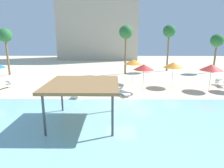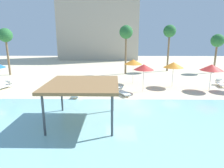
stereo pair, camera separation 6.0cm
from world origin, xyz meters
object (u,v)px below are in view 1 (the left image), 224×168
object	(u,v)px
beach_umbrella_orange_1	(173,65)
palm_tree_2	(217,41)
beach_umbrella_red_0	(144,67)
palm_tree_0	(5,36)
lounge_chair_2	(220,83)
beach_umbrella_red_5	(212,67)
lounge_chair_1	(5,85)
lounge_chair_4	(98,86)
palm_tree_1	(169,32)
shade_pavilion	(83,85)
palm_tree_3	(126,33)
beach_umbrella_orange_6	(133,62)
lounge_chair_5	(122,92)
lounge_chair_3	(78,93)

from	to	relation	value
beach_umbrella_orange_1	palm_tree_2	distance (m)	12.66
beach_umbrella_red_0	palm_tree_0	world-z (taller)	palm_tree_0
beach_umbrella_red_0	lounge_chair_2	world-z (taller)	beach_umbrella_red_0
beach_umbrella_red_5	lounge_chair_2	distance (m)	3.50
lounge_chair_1	palm_tree_0	size ratio (longest dim) A/B	0.30
lounge_chair_4	palm_tree_1	bearing A→B (deg)	150.12
palm_tree_0	shade_pavilion	bearing A→B (deg)	-50.12
palm_tree_2	palm_tree_3	xyz separation A→B (m)	(-13.62, -1.25, 1.12)
beach_umbrella_orange_1	lounge_chair_4	distance (m)	8.38
lounge_chair_2	lounge_chair_4	size ratio (longest dim) A/B	0.99
beach_umbrella_orange_1	beach_umbrella_orange_6	world-z (taller)	beach_umbrella_orange_6
palm_tree_3	beach_umbrella_orange_6	bearing A→B (deg)	-84.84
lounge_chair_1	palm_tree_3	xyz separation A→B (m)	(13.31, 8.40, 5.48)
palm_tree_2	beach_umbrella_orange_6	bearing A→B (deg)	-150.95
beach_umbrella_orange_1	lounge_chair_2	world-z (taller)	beach_umbrella_orange_1
lounge_chair_5	lounge_chair_3	bearing A→B (deg)	-111.10
lounge_chair_2	lounge_chair_4	world-z (taller)	same
beach_umbrella_red_0	palm_tree_3	bearing A→B (deg)	97.52
beach_umbrella_orange_6	beach_umbrella_orange_1	bearing A→B (deg)	-19.39
lounge_chair_5	palm_tree_0	world-z (taller)	palm_tree_0
beach_umbrella_red_5	lounge_chair_5	distance (m)	9.41
lounge_chair_2	palm_tree_1	distance (m)	11.65
beach_umbrella_orange_6	palm_tree_1	xyz separation A→B (m)	(6.28, 8.59, 3.42)
shade_pavilion	palm_tree_1	distance (m)	22.17
lounge_chair_5	palm_tree_2	size ratio (longest dim) A/B	0.34
beach_umbrella_orange_6	palm_tree_3	xyz separation A→B (m)	(-0.54, 6.02, 3.24)
beach_umbrella_orange_6	palm_tree_0	distance (m)	18.20
shade_pavilion	palm_tree_0	distance (m)	20.65
beach_umbrella_orange_1	beach_umbrella_red_5	world-z (taller)	beach_umbrella_orange_1
lounge_chair_5	lounge_chair_1	bearing A→B (deg)	-127.93
lounge_chair_1	palm_tree_0	xyz separation A→B (m)	(-3.40, 7.42, 5.08)
beach_umbrella_red_0	palm_tree_1	world-z (taller)	palm_tree_1
beach_umbrella_orange_6	lounge_chair_2	size ratio (longest dim) A/B	1.45
lounge_chair_3	palm_tree_0	xyz separation A→B (m)	(-11.70, 10.15, 5.08)
beach_umbrella_orange_1	palm_tree_1	size ratio (longest dim) A/B	0.38
shade_pavilion	palm_tree_2	bearing A→B (deg)	46.09
palm_tree_1	lounge_chair_1	bearing A→B (deg)	-151.41
lounge_chair_2	lounge_chair_3	xyz separation A→B (m)	(-15.30, -4.12, 0.00)
lounge_chair_1	palm_tree_1	world-z (taller)	palm_tree_1
lounge_chair_5	palm_tree_2	xyz separation A→B (m)	(14.47, 11.89, 4.36)
lounge_chair_5	beach_umbrella_red_5	bearing A→B (deg)	73.14
lounge_chair_4	palm_tree_3	world-z (taller)	palm_tree_3
shade_pavilion	palm_tree_1	world-z (taller)	palm_tree_1
beach_umbrella_red_0	beach_umbrella_orange_1	distance (m)	4.04
lounge_chair_3	palm_tree_0	bearing A→B (deg)	-125.92
beach_umbrella_red_5	palm_tree_3	xyz separation A→B (m)	(-8.18, 8.91, 3.42)
palm_tree_2	lounge_chair_1	bearing A→B (deg)	-160.29
lounge_chair_4	shade_pavilion	bearing A→B (deg)	10.61
palm_tree_3	beach_umbrella_red_5	bearing A→B (deg)	-47.46
beach_umbrella_orange_1	palm_tree_1	bearing A→B (deg)	78.36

